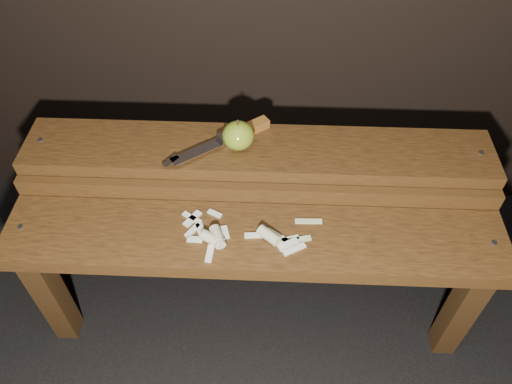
{
  "coord_description": "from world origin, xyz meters",
  "views": [
    {
      "loc": [
        0.03,
        -0.76,
        1.36
      ],
      "look_at": [
        0.0,
        0.06,
        0.45
      ],
      "focal_mm": 35.0,
      "sensor_mm": 36.0,
      "label": 1
    }
  ],
  "objects_px": {
    "knife": "(235,135)",
    "bench_front_tier": "(254,255)",
    "apple": "(238,135)",
    "bench_rear_tier": "(258,172)"
  },
  "relations": [
    {
      "from": "bench_front_tier",
      "to": "knife",
      "type": "distance_m",
      "value": 0.31
    },
    {
      "from": "knife",
      "to": "bench_rear_tier",
      "type": "bearing_deg",
      "value": -27.05
    },
    {
      "from": "bench_front_tier",
      "to": "bench_rear_tier",
      "type": "height_order",
      "value": "bench_rear_tier"
    },
    {
      "from": "bench_front_tier",
      "to": "apple",
      "type": "xyz_separation_m",
      "value": [
        -0.05,
        0.23,
        0.18
      ]
    },
    {
      "from": "bench_front_tier",
      "to": "bench_rear_tier",
      "type": "relative_size",
      "value": 1.0
    },
    {
      "from": "bench_front_tier",
      "to": "bench_rear_tier",
      "type": "bearing_deg",
      "value": 90.0
    },
    {
      "from": "knife",
      "to": "bench_front_tier",
      "type": "bearing_deg",
      "value": -76.73
    },
    {
      "from": "bench_front_tier",
      "to": "knife",
      "type": "relative_size",
      "value": 4.65
    },
    {
      "from": "bench_rear_tier",
      "to": "knife",
      "type": "xyz_separation_m",
      "value": [
        -0.06,
        0.03,
        0.1
      ]
    },
    {
      "from": "apple",
      "to": "knife",
      "type": "distance_m",
      "value": 0.04
    }
  ]
}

